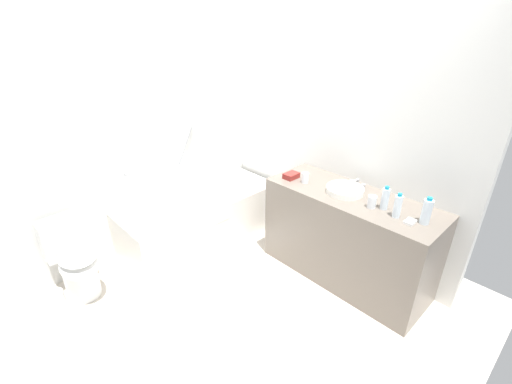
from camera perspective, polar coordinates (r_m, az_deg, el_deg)
The scene contains 17 objects.
ground_plane at distance 3.11m, azimuth -5.58°, elevation -17.32°, with size 3.61×3.61×0.00m, color beige.
wall_back_tiled at distance 3.47m, azimuth -19.71°, elevation 9.68°, with size 3.01×0.10×2.47m, color silver.
wall_right_mirror at distance 3.37m, azimuth 12.02°, elevation 10.20°, with size 0.10×2.80×2.47m, color silver.
bathtub at distance 3.71m, azimuth -9.12°, elevation -4.16°, with size 1.67×0.67×1.24m.
toilet at distance 3.31m, azimuth -27.82°, elevation -10.17°, with size 0.35×0.52×0.71m.
vanity_counter at distance 3.19m, azimuth 14.82°, elevation -7.26°, with size 0.57×1.49×0.84m, color #6B6056.
sink_basin at distance 3.01m, azimuth 14.56°, elevation 0.33°, with size 0.32×0.32×0.05m, color white.
sink_faucet at distance 3.15m, azimuth 16.42°, elevation 1.47°, with size 0.12×0.15×0.07m.
water_bottle_0 at distance 2.72m, azimuth 26.50°, elevation -2.92°, with size 0.07×0.07×0.21m.
water_bottle_1 at distance 2.73m, azimuth 22.48°, elevation -2.20°, with size 0.06×0.06×0.19m.
water_bottle_2 at distance 2.81m, azimuth 20.67°, elevation -1.03°, with size 0.06×0.06×0.19m.
drinking_glass_0 at distance 3.12m, azimuth 8.17°, elevation 2.34°, with size 0.06×0.06×0.09m, color white.
drinking_glass_1 at distance 2.82m, azimuth 18.70°, elevation -1.55°, with size 0.07×0.07×0.10m, color white.
amenity_basket at distance 3.21m, azimuth 5.88°, elevation 2.73°, with size 0.14×0.10×0.05m, color maroon.
soap_dish at distance 2.72m, azimuth 24.24°, elevation -4.53°, with size 0.09×0.06×0.02m, color white.
bath_mat at distance 3.45m, azimuth -4.94°, elevation -12.05°, with size 0.61×0.33×0.01m, color white.
toilet_paper_roll at distance 3.46m, azimuth -30.15°, elevation -14.89°, with size 0.11×0.11×0.12m, color white.
Camera 1 is at (-1.34, -1.82, 2.14)m, focal length 24.07 mm.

